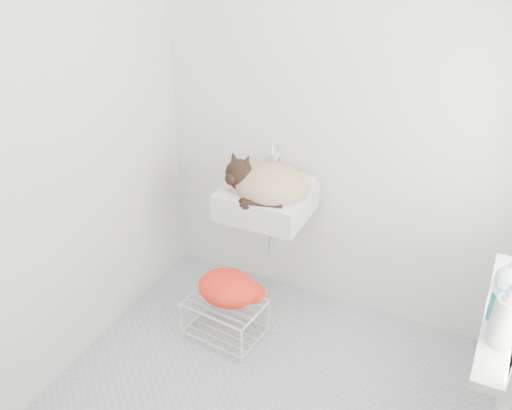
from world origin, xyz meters
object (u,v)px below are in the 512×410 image
at_px(wire_rack, 225,315).
at_px(bottle_a, 498,342).
at_px(bottle_b, 501,324).
at_px(sink, 267,189).
at_px(cat, 267,184).
at_px(bottle_c, 507,289).

height_order(wire_rack, bottle_a, bottle_a).
bearing_deg(bottle_b, sink, 155.10).
relative_size(cat, wire_rack, 1.07).
distance_m(cat, bottle_b, 1.45).
bearing_deg(bottle_c, cat, 165.01).
xyz_separation_m(bottle_b, bottle_c, (0.00, 0.25, 0.00)).
bearing_deg(bottle_b, bottle_c, 90.00).
bearing_deg(wire_rack, bottle_c, -0.51).
relative_size(sink, bottle_c, 3.07).
bearing_deg(bottle_a, wire_rack, 165.25).
bearing_deg(bottle_b, bottle_a, -90.00).
height_order(sink, cat, cat).
relative_size(bottle_b, bottle_c, 1.27).
distance_m(sink, bottle_c, 1.38).
height_order(sink, bottle_c, sink).
distance_m(wire_rack, bottle_b, 1.61).
relative_size(sink, bottle_b, 2.41).
height_order(sink, wire_rack, sink).
distance_m(cat, bottle_a, 1.50).
bearing_deg(bottle_c, bottle_a, -90.00).
xyz_separation_m(sink, wire_rack, (-0.10, -0.36, -0.70)).
xyz_separation_m(bottle_a, bottle_c, (0.00, 0.36, 0.00)).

